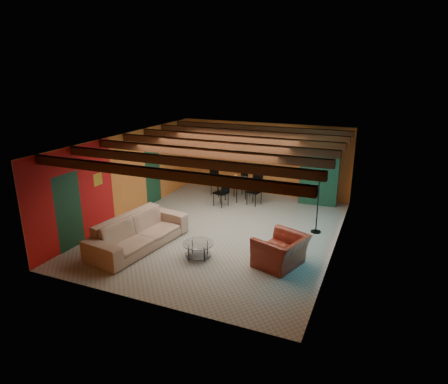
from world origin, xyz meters
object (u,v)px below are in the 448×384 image
at_px(armchair, 281,251).
at_px(floor_lamp, 318,203).
at_px(coffee_table, 198,250).
at_px(potted_plant, 323,135).
at_px(sofa, 139,232).
at_px(armoire, 320,173).
at_px(dining_table, 235,185).
at_px(vase, 236,168).

xyz_separation_m(armchair, floor_lamp, (0.43, 2.37, 0.52)).
bearing_deg(coffee_table, potted_plant, 69.42).
height_order(sofa, potted_plant, potted_plant).
bearing_deg(armoire, armchair, -94.29).
height_order(coffee_table, armoire, armoire).
height_order(sofa, armchair, sofa).
relative_size(sofa, armchair, 2.48).
xyz_separation_m(sofa, potted_plant, (3.81, 5.55, 1.99)).
distance_m(dining_table, potted_plant, 3.53).
height_order(coffee_table, dining_table, dining_table).
relative_size(armchair, vase, 6.00).
bearing_deg(armchair, armoire, -161.89).
bearing_deg(sofa, dining_table, -3.58).
xyz_separation_m(sofa, floor_lamp, (4.21, 2.84, 0.48)).
relative_size(armchair, armoire, 0.54).
xyz_separation_m(floor_lamp, vase, (-3.26, 1.82, 0.30)).
xyz_separation_m(sofa, armchair, (3.78, 0.47, -0.04)).
relative_size(sofa, dining_table, 1.38).
bearing_deg(potted_plant, vase, -162.66).
xyz_separation_m(sofa, dining_table, (0.96, 4.66, 0.12)).
bearing_deg(armchair, vase, -127.59).
bearing_deg(floor_lamp, armchair, -100.36).
xyz_separation_m(armoire, potted_plant, (0.00, 0.00, 1.32)).
bearing_deg(coffee_table, sofa, -178.15).
height_order(dining_table, armoire, armoire).
relative_size(coffee_table, vase, 4.03).
distance_m(sofa, potted_plant, 7.03).
distance_m(sofa, coffee_table, 1.76).
xyz_separation_m(sofa, vase, (0.96, 4.66, 0.78)).
distance_m(sofa, vase, 4.82).
distance_m(coffee_table, vase, 4.78).
xyz_separation_m(armchair, vase, (-2.82, 4.19, 0.82)).
bearing_deg(sofa, armoire, -26.44).
bearing_deg(potted_plant, armoire, 0.00).
xyz_separation_m(dining_table, potted_plant, (2.85, 0.89, 1.87)).
bearing_deg(dining_table, armchair, -56.06).
height_order(coffee_table, floor_lamp, floor_lamp).
bearing_deg(vase, armoire, 17.34).
relative_size(dining_table, potted_plant, 4.91).
relative_size(coffee_table, armoire, 0.36).
relative_size(armoire, floor_lamp, 1.22).
bearing_deg(armchair, dining_table, -127.59).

